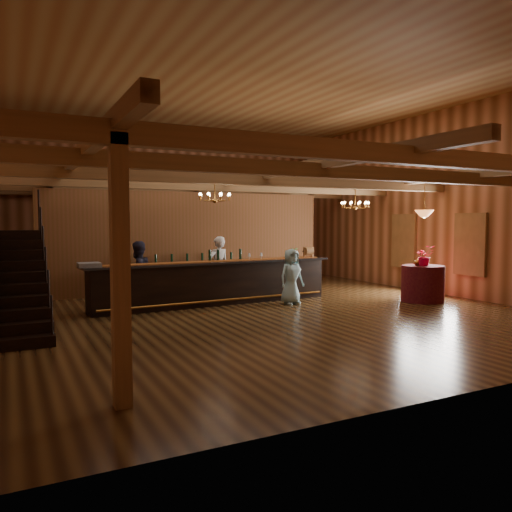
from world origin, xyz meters
name	(u,v)px	position (x,y,z in m)	size (l,w,h in m)	color
floor	(255,307)	(0.00, 0.00, 0.00)	(14.00, 14.00, 0.00)	#55391B
ceiling	(255,89)	(0.00, 0.00, 5.50)	(14.00, 14.00, 0.00)	olive
wall_back	(173,207)	(0.00, 7.00, 2.75)	(12.00, 0.10, 5.50)	#B8724B
wall_front	(498,178)	(0.00, -7.00, 2.75)	(12.00, 0.10, 5.50)	#B8724B
wall_right	(429,203)	(6.00, 0.00, 2.75)	(0.10, 14.00, 5.50)	#B8724B
beam_grid	(246,181)	(0.00, 0.51, 3.24)	(11.90, 13.90, 0.39)	#95643A
support_posts	(264,245)	(0.00, -0.50, 1.60)	(9.20, 10.20, 3.20)	#95643A
partition_wall	(191,242)	(-0.50, 3.50, 1.55)	(9.00, 0.18, 3.10)	brown
window_right_front	(470,244)	(5.95, -1.60, 1.55)	(0.12, 1.05, 1.75)	white
window_right_back	(404,241)	(5.95, 1.00, 1.55)	(0.12, 1.05, 1.75)	white
staircase	(21,283)	(-5.45, -0.74, 1.00)	(1.00, 2.80, 2.00)	black
backroom_boxes	(178,269)	(-0.29, 5.50, 0.53)	(4.10, 0.60, 1.10)	black
tasting_bar	(215,282)	(-0.77, 0.83, 0.58)	(6.87, 1.25, 1.15)	black
beverage_dispenser	(124,253)	(-3.14, 0.76, 1.43)	(0.26, 0.26, 0.60)	silver
glass_rack_tray	(89,265)	(-3.98, 0.60, 1.19)	(0.50, 0.50, 0.10)	gray
raffle_drum	(308,251)	(2.22, 0.95, 1.31)	(0.34, 0.24, 0.30)	#A0693D
bar_bottle_0	(210,255)	(-0.86, 0.96, 1.29)	(0.07, 0.07, 0.30)	black
bar_bottle_1	(218,255)	(-0.62, 0.97, 1.29)	(0.07, 0.07, 0.30)	black
bar_bottle_2	(240,254)	(0.05, 1.01, 1.29)	(0.07, 0.07, 0.30)	black
backbar_shelf	(187,278)	(-0.75, 3.12, 0.47)	(3.33, 0.52, 0.94)	black
round_table	(423,283)	(4.49, -1.30, 0.49)	(1.14, 1.14, 0.99)	#501614
chandelier_left	(215,197)	(-1.06, 0.08, 2.79)	(0.80, 0.80, 0.56)	#A46726
chandelier_right	(355,205)	(3.49, 0.42, 2.68)	(0.80, 0.80, 0.68)	#A46726
pendant_lamp	(424,214)	(4.49, -1.30, 2.40)	(0.52, 0.52, 0.90)	#A46726
bartender	(218,268)	(-0.37, 1.57, 0.89)	(0.65, 0.42, 1.77)	silver
staff_second	(138,273)	(-2.65, 1.51, 0.84)	(0.82, 0.64, 1.68)	#242337
guest	(291,277)	(1.05, -0.06, 0.73)	(0.72, 0.47, 1.47)	#94C2CA
floor_plant	(289,266)	(3.13, 3.61, 0.64)	(0.70, 0.56, 1.27)	#457532
table_flowers	(425,256)	(4.46, -1.37, 1.26)	(0.50, 0.43, 0.55)	red
table_vase	(417,259)	(4.38, -1.20, 1.15)	(0.17, 0.17, 0.33)	#A46726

